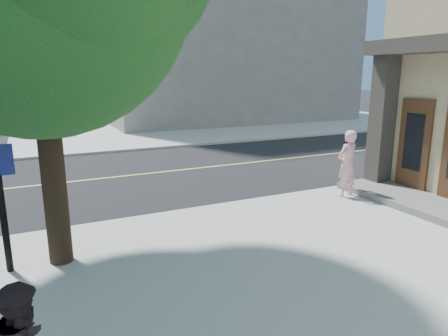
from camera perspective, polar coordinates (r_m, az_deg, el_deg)
ground at (r=9.83m, az=-25.80°, el=-8.88°), size 140.00×140.00×0.00m
road_ew at (r=14.12m, az=-25.96°, el=-2.36°), size 140.00×9.00×0.01m
sidewalk_ne at (r=33.59m, az=-2.37°, el=7.39°), size 29.00×25.00×0.12m
filler_ne at (r=34.27m, az=-2.03°, el=19.33°), size 18.00×16.00×14.00m
man_on_phone at (r=11.63m, az=17.20°, el=0.60°), size 0.75×0.56×1.87m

